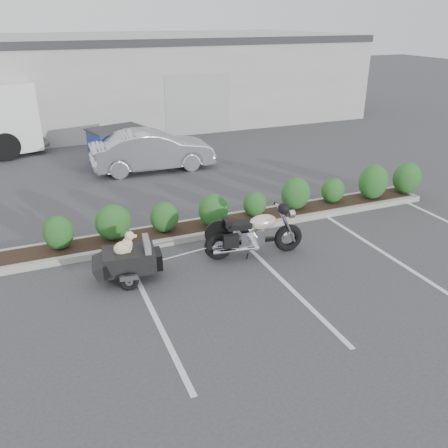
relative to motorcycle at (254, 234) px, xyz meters
name	(u,v)px	position (x,y,z in m)	size (l,w,h in m)	color
ground	(215,276)	(-1.15, -0.55, -0.52)	(90.00, 90.00, 0.00)	#38383A
planter_kerb	(219,225)	(-0.15, 1.65, -0.44)	(12.00, 1.00, 0.15)	#9E9E93
building	(87,79)	(-1.15, 16.45, 1.48)	(26.00, 10.00, 4.00)	#9EA099
motorcycle	(254,234)	(0.00, 0.00, 0.00)	(2.26, 0.86, 1.30)	black
pet_trailer	(128,259)	(-2.78, 0.03, -0.07)	(1.82, 1.03, 1.08)	black
sedan	(152,150)	(-0.41, 7.05, 0.16)	(1.44, 4.13, 1.36)	#B9BAC1
dumpster	(118,145)	(-1.33, 8.41, 0.11)	(2.18, 1.77, 1.25)	navy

